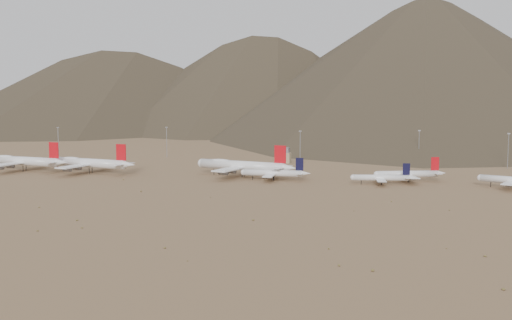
% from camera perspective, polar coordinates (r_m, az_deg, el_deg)
% --- Properties ---
extents(ground, '(3000.00, 3000.00, 0.00)m').
position_cam_1_polar(ground, '(392.49, -5.30, -2.02)').
color(ground, '#9D7651').
rests_on(ground, ground).
extents(mountain_ridge, '(4400.00, 1000.00, 300.00)m').
position_cam_1_polar(mountain_ridge, '(1275.91, 8.64, 10.31)').
color(mountain_ridge, '#4B3F2D').
rests_on(mountain_ridge, ground).
extents(widebody_west, '(70.61, 54.96, 21.07)m').
position_cam_1_polar(widebody_west, '(474.35, -19.98, -0.07)').
color(widebody_west, white).
rests_on(widebody_west, ground).
extents(widebody_centre, '(69.38, 54.30, 20.82)m').
position_cam_1_polar(widebody_centre, '(448.74, -14.59, -0.24)').
color(widebody_centre, white).
rests_on(widebody_centre, ground).
extents(widebody_east, '(71.43, 56.24, 21.60)m').
position_cam_1_polar(widebody_east, '(416.21, -1.25, -0.49)').
color(widebody_east, white).
rests_on(widebody_east, ground).
extents(narrowbody_a, '(44.25, 31.75, 14.59)m').
position_cam_1_polar(narrowbody_a, '(399.42, 1.64, -1.17)').
color(narrowbody_a, white).
rests_on(narrowbody_a, ground).
extents(narrowbody_b, '(38.93, 28.42, 12.94)m').
position_cam_1_polar(narrowbody_b, '(389.14, 11.16, -1.55)').
color(narrowbody_b, white).
rests_on(narrowbody_b, ground).
extents(narrowbody_c, '(43.85, 32.83, 15.19)m').
position_cam_1_polar(narrowbody_c, '(404.26, 13.44, -1.22)').
color(narrowbody_c, white).
rests_on(narrowbody_c, ground).
extents(control_tower, '(8.00, 8.00, 12.00)m').
position_cam_1_polar(control_tower, '(498.62, 2.62, 0.35)').
color(control_tower, tan).
rests_on(control_tower, ground).
extents(mast_far_west, '(2.00, 0.60, 25.70)m').
position_cam_1_polar(mast_far_west, '(561.65, -17.17, 1.65)').
color(mast_far_west, gray).
rests_on(mast_far_west, ground).
extents(mast_west, '(2.00, 0.60, 25.70)m').
position_cam_1_polar(mast_west, '(545.21, -7.95, 1.73)').
color(mast_west, gray).
rests_on(mast_west, ground).
extents(mast_centre, '(2.00, 0.60, 25.70)m').
position_cam_1_polar(mast_centre, '(489.04, 3.94, 1.28)').
color(mast_centre, gray).
rests_on(mast_centre, ground).
extents(mast_east, '(2.00, 0.60, 25.70)m').
position_cam_1_polar(mast_east, '(510.56, 14.28, 1.31)').
color(mast_east, gray).
rests_on(mast_east, ground).
extents(mast_far_east, '(2.00, 0.60, 25.70)m').
position_cam_1_polar(mast_far_east, '(494.63, 21.51, 0.92)').
color(mast_far_east, gray).
rests_on(mast_far_east, ground).
extents(desert_scrub, '(403.56, 179.44, 0.83)m').
position_cam_1_polar(desert_scrub, '(258.96, -1.94, -6.17)').
color(desert_scrub, olive).
rests_on(desert_scrub, ground).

